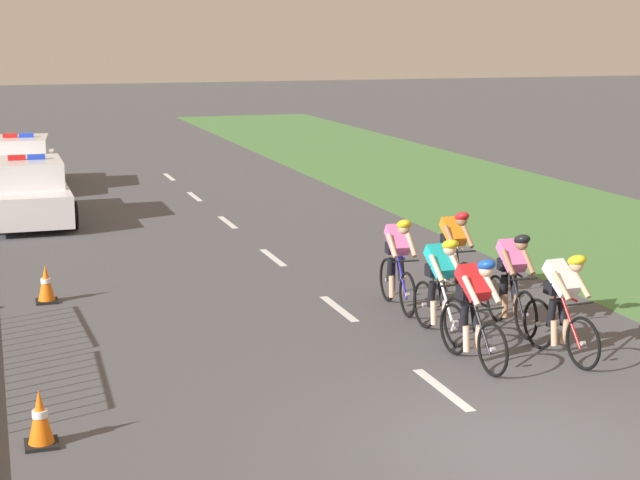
{
  "coord_description": "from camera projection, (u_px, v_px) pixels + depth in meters",
  "views": [
    {
      "loc": [
        -5.25,
        -9.08,
        4.43
      ],
      "look_at": [
        -0.23,
        6.29,
        1.1
      ],
      "focal_mm": 57.16,
      "sensor_mm": 36.0,
      "label": 1
    }
  ],
  "objects": [
    {
      "name": "traffic_cone_near",
      "position": [
        46.0,
        284.0,
        16.86
      ],
      "size": [
        0.36,
        0.36,
        0.64
      ],
      "color": "black",
      "rests_on": "ground"
    },
    {
      "name": "traffic_cone_mid",
      "position": [
        40.0,
        419.0,
        11.01
      ],
      "size": [
        0.36,
        0.36,
        0.64
      ],
      "color": "black",
      "rests_on": "ground"
    },
    {
      "name": "cyclist_lead",
      "position": [
        474.0,
        309.0,
        13.58
      ],
      "size": [
        0.44,
        1.72,
        1.56
      ],
      "color": "black",
      "rests_on": "ground"
    },
    {
      "name": "cyclist_fourth",
      "position": [
        512.0,
        279.0,
        15.2
      ],
      "size": [
        0.43,
        1.72,
        1.56
      ],
      "color": "black",
      "rests_on": "ground"
    },
    {
      "name": "ground_plane",
      "position": [
        521.0,
        451.0,
        10.94
      ],
      "size": [
        160.0,
        160.0,
        0.0
      ],
      "primitive_type": "plane",
      "color": "#4C4C51"
    },
    {
      "name": "cyclist_fifth",
      "position": [
        398.0,
        262.0,
        16.36
      ],
      "size": [
        0.43,
        1.72,
        1.56
      ],
      "color": "black",
      "rests_on": "ground"
    },
    {
      "name": "cyclist_second",
      "position": [
        562.0,
        304.0,
        13.84
      ],
      "size": [
        0.45,
        1.72,
        1.56
      ],
      "color": "black",
      "rests_on": "ground"
    },
    {
      "name": "police_car_second",
      "position": [
        20.0,
        165.0,
        28.97
      ],
      "size": [
        2.31,
        4.55,
        1.59
      ],
      "color": "white",
      "rests_on": "ground"
    },
    {
      "name": "grass_verge",
      "position": [
        517.0,
        205.0,
        26.31
      ],
      "size": [
        7.0,
        60.0,
        0.01
      ],
      "primitive_type": "cube",
      "color": "#4C7F42",
      "rests_on": "ground"
    },
    {
      "name": "cyclist_third",
      "position": [
        441.0,
        285.0,
        14.84
      ],
      "size": [
        0.43,
        1.72,
        1.56
      ],
      "color": "black",
      "rests_on": "ground"
    },
    {
      "name": "lane_markings_centre",
      "position": [
        273.0,
        257.0,
        20.26
      ],
      "size": [
        0.14,
        25.6,
        0.01
      ],
      "color": "white",
      "rests_on": "ground"
    },
    {
      "name": "police_car_nearest",
      "position": [
        28.0,
        193.0,
        24.0
      ],
      "size": [
        2.01,
        4.41,
        1.59
      ],
      "color": "white",
      "rests_on": "ground"
    },
    {
      "name": "cyclist_sixth",
      "position": [
        454.0,
        253.0,
        17.04
      ],
      "size": [
        0.42,
        1.72,
        1.56
      ],
      "color": "black",
      "rests_on": "ground"
    }
  ]
}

